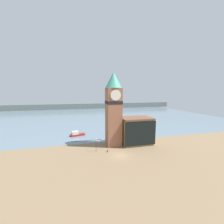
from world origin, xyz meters
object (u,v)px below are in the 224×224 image
at_px(boat_near, 77,134).
at_px(mooring_bollard_near, 108,151).
at_px(clock_tower, 114,107).
at_px(lamp_post, 96,143).
at_px(pier_building, 136,131).

distance_m(boat_near, mooring_bollard_near, 19.29).
bearing_deg(mooring_bollard_near, boat_near, 112.98).
height_order(clock_tower, lamp_post, clock_tower).
height_order(pier_building, lamp_post, pier_building).
xyz_separation_m(boat_near, mooring_bollard_near, (7.53, -17.75, -0.29)).
xyz_separation_m(clock_tower, lamp_post, (-5.96, -3.74, -9.01)).
bearing_deg(clock_tower, boat_near, 129.55).
relative_size(pier_building, lamp_post, 2.72).
height_order(mooring_bollard_near, lamp_post, lamp_post).
bearing_deg(boat_near, mooring_bollard_near, -82.11).
distance_m(boat_near, lamp_post, 17.27).
bearing_deg(boat_near, pier_building, -51.93).
distance_m(clock_tower, boat_near, 19.84).
bearing_deg(pier_building, clock_tower, 176.06).
xyz_separation_m(boat_near, lamp_post, (4.61, -16.54, 1.85)).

